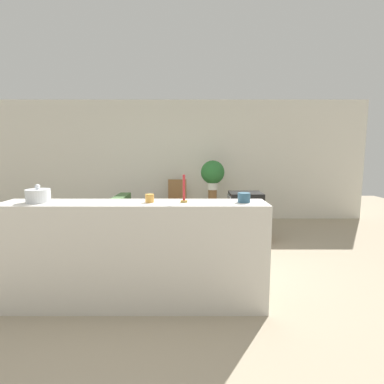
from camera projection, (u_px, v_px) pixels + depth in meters
name	position (u px, v px, depth m)	size (l,w,h in m)	color
ground_plane	(144.00, 282.00, 3.62)	(14.00, 14.00, 0.00)	tan
wall_back	(166.00, 161.00, 6.84)	(9.00, 0.06, 2.70)	silver
couch	(135.00, 228.00, 5.07)	(0.95, 1.66, 0.77)	#476B3D
tv_stand	(244.00, 229.00, 5.27)	(0.73, 0.51, 0.40)	olive
television	(245.00, 205.00, 5.21)	(0.57, 0.49, 0.45)	black
wooden_chair	(177.00, 200.00, 6.42)	(0.44, 0.44, 0.96)	olive
plant_stand	(212.00, 208.00, 6.26)	(0.18, 0.18, 0.77)	olive
potted_plant	(212.00, 173.00, 6.16)	(0.49, 0.49, 0.60)	white
foreground_counter	(135.00, 255.00, 3.01)	(2.62, 0.44, 1.07)	silver
decorative_bowl	(38.00, 196.00, 2.93)	(0.23, 0.23, 0.18)	silver
candle_jar	(149.00, 198.00, 2.93)	(0.09, 0.09, 0.08)	gold
candlestick	(184.00, 193.00, 2.93)	(0.07, 0.07, 0.27)	#B7933D
coffee_tin	(243.00, 198.00, 2.93)	(0.12, 0.12, 0.09)	#335B75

